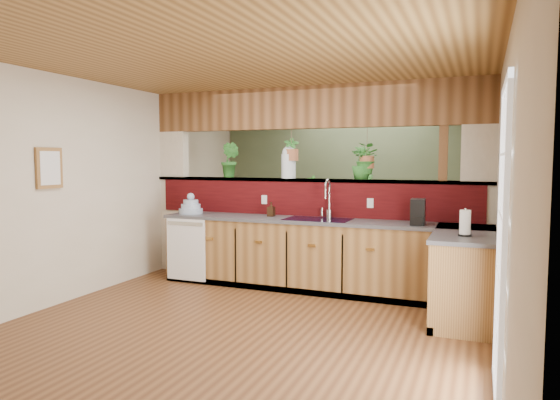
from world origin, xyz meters
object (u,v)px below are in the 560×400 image
at_px(faucet, 328,197).
at_px(dish_stack, 191,207).
at_px(soap_dispenser, 271,209).
at_px(coffee_maker, 418,213).
at_px(paper_towel, 465,223).
at_px(glass_jar, 289,162).
at_px(shelving_console, 336,227).

xyz_separation_m(faucet, dish_stack, (-1.90, -0.19, -0.18)).
distance_m(soap_dispenser, coffee_maker, 1.89).
bearing_deg(paper_towel, soap_dispenser, 160.85).
xyz_separation_m(coffee_maker, paper_towel, (0.53, -0.69, -0.01)).
bearing_deg(faucet, coffee_maker, -11.11).
distance_m(faucet, coffee_maker, 1.16).
xyz_separation_m(dish_stack, coffee_maker, (3.04, -0.04, 0.05)).
distance_m(coffee_maker, paper_towel, 0.87).
bearing_deg(glass_jar, paper_towel, -26.52).
relative_size(faucet, paper_towel, 1.85).
distance_m(soap_dispenser, paper_towel, 2.55).
bearing_deg(shelving_console, faucet, -92.74).
bearing_deg(soap_dispenser, glass_jar, 67.21).
bearing_deg(dish_stack, coffee_maker, -0.67).
relative_size(soap_dispenser, shelving_console, 0.14).
height_order(dish_stack, shelving_console, dish_stack).
relative_size(dish_stack, coffee_maker, 1.10).
xyz_separation_m(soap_dispenser, shelving_console, (0.26, 2.20, -0.49)).
bearing_deg(dish_stack, shelving_console, 58.51).
bearing_deg(soap_dispenser, shelving_console, 83.31).
bearing_deg(paper_towel, coffee_maker, 127.23).
height_order(soap_dispenser, coffee_maker, coffee_maker).
bearing_deg(glass_jar, faucet, -19.74).
xyz_separation_m(paper_towel, glass_jar, (-2.28, 1.14, 0.58)).
height_order(faucet, glass_jar, glass_jar).
bearing_deg(soap_dispenser, faucet, 6.06).
relative_size(glass_jar, shelving_console, 0.33).
bearing_deg(coffee_maker, shelving_console, 121.57).
relative_size(dish_stack, paper_towel, 1.20).
relative_size(dish_stack, glass_jar, 0.75).
bearing_deg(coffee_maker, paper_towel, -55.90).
xyz_separation_m(dish_stack, glass_jar, (1.28, 0.41, 0.62)).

